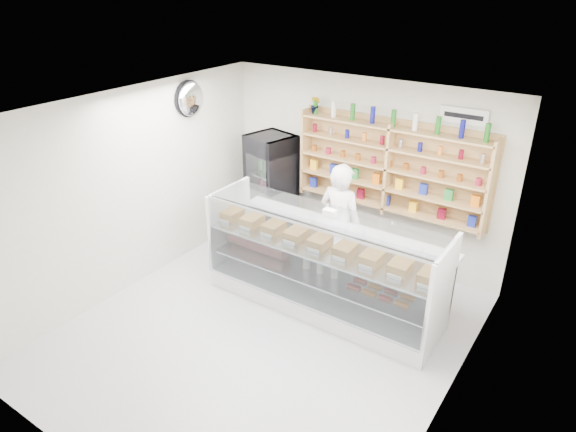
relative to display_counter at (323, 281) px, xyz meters
The scene contains 8 objects.
room 1.40m from the display_counter, 108.00° to the right, with size 5.00×5.00×5.00m.
display_counter is the anchor object (origin of this frame).
shop_worker 0.88m from the display_counter, 101.45° to the left, with size 0.66×0.43×1.81m, color silver.
drinks_cooler 2.12m from the display_counter, 145.18° to the left, with size 0.78×0.77×1.82m.
wall_shelving 1.89m from the display_counter, 81.83° to the left, with size 2.84×0.28×1.33m.
potted_plant 2.64m from the display_counter, 126.02° to the left, with size 0.15×0.12×0.27m, color #1E6626.
security_mirror 3.23m from the display_counter, behind, with size 0.15×0.50×0.50m, color silver.
wall_sign 2.82m from the display_counter, 54.76° to the left, with size 0.62×0.03×0.20m, color white.
Camera 1 is at (3.18, -4.16, 4.13)m, focal length 32.00 mm.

